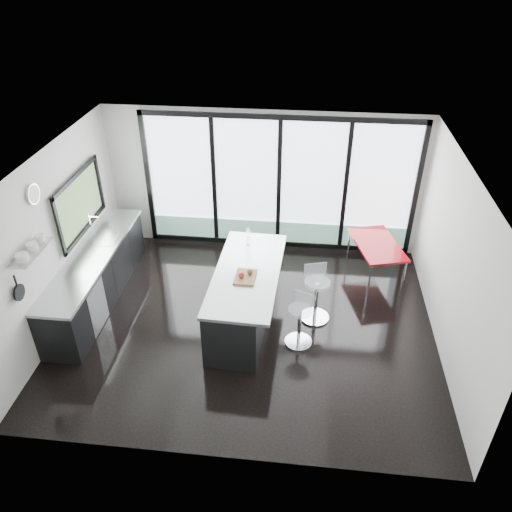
# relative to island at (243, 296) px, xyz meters

# --- Properties ---
(floor) EXTENTS (6.00, 5.00, 0.00)m
(floor) POSITION_rel_island_xyz_m (0.10, -0.11, -0.50)
(floor) COLOR black
(floor) RESTS_ON ground
(ceiling) EXTENTS (6.00, 5.00, 0.00)m
(ceiling) POSITION_rel_island_xyz_m (0.10, -0.11, 2.30)
(ceiling) COLOR white
(ceiling) RESTS_ON wall_back
(wall_back) EXTENTS (6.00, 0.09, 2.80)m
(wall_back) POSITION_rel_island_xyz_m (0.37, 2.36, 0.77)
(wall_back) COLOR beige
(wall_back) RESTS_ON ground
(wall_front) EXTENTS (6.00, 0.00, 2.80)m
(wall_front) POSITION_rel_island_xyz_m (0.10, -2.61, 0.90)
(wall_front) COLOR beige
(wall_front) RESTS_ON ground
(wall_left) EXTENTS (0.26, 5.00, 2.80)m
(wall_left) POSITION_rel_island_xyz_m (-2.88, 0.16, 1.07)
(wall_left) COLOR beige
(wall_left) RESTS_ON ground
(wall_right) EXTENTS (0.00, 5.00, 2.80)m
(wall_right) POSITION_rel_island_xyz_m (3.10, -0.11, 0.90)
(wall_right) COLOR beige
(wall_right) RESTS_ON ground
(counter_cabinets) EXTENTS (0.69, 3.24, 1.36)m
(counter_cabinets) POSITION_rel_island_xyz_m (-2.58, 0.29, -0.03)
(counter_cabinets) COLOR black
(counter_cabinets) RESTS_ON floor
(island) EXTENTS (1.09, 2.42, 1.27)m
(island) POSITION_rel_island_xyz_m (0.00, 0.00, 0.00)
(island) COLOR black
(island) RESTS_ON floor
(bar_stool_near) EXTENTS (0.56, 0.56, 0.68)m
(bar_stool_near) POSITION_rel_island_xyz_m (0.94, -0.46, -0.16)
(bar_stool_near) COLOR silver
(bar_stool_near) RESTS_ON floor
(bar_stool_far) EXTENTS (0.59, 0.59, 0.76)m
(bar_stool_far) POSITION_rel_island_xyz_m (1.19, 0.17, -0.11)
(bar_stool_far) COLOR silver
(bar_stool_far) RESTS_ON floor
(red_table) EXTENTS (1.04, 1.42, 0.68)m
(red_table) POSITION_rel_island_xyz_m (2.26, 1.55, -0.15)
(red_table) COLOR #9F0B12
(red_table) RESTS_ON floor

